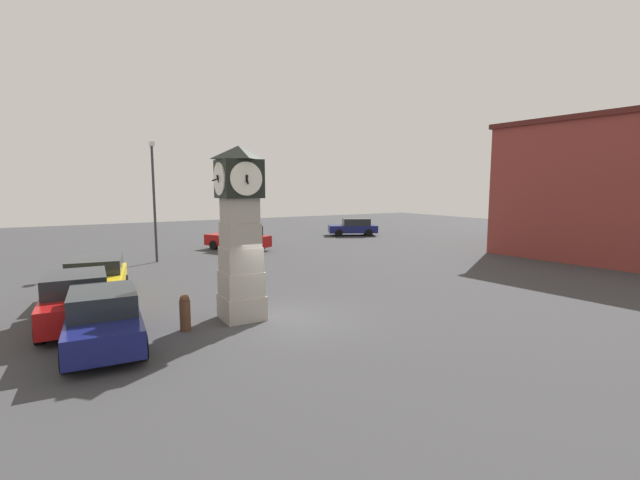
{
  "coord_description": "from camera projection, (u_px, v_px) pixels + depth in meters",
  "views": [
    {
      "loc": [
        12.11,
        -5.86,
        4.26
      ],
      "look_at": [
        -0.35,
        1.56,
        2.48
      ],
      "focal_mm": 24.0,
      "sensor_mm": 36.0,
      "label": 1
    }
  ],
  "objects": [
    {
      "name": "bollard_near_tower",
      "position": [
        240.0,
        309.0,
        13.43
      ],
      "size": [
        0.28,
        0.28,
        0.91
      ],
      "color": "maroon",
      "rests_on": "ground_plane"
    },
    {
      "name": "car_far_lot",
      "position": [
        239.0,
        238.0,
        29.36
      ],
      "size": [
        4.86,
        3.76,
        1.65
      ],
      "color": "#A51111",
      "rests_on": "ground_plane"
    },
    {
      "name": "ground_plane",
      "position": [
        284.0,
        320.0,
        13.82
      ],
      "size": [
        88.17,
        88.17,
        0.0
      ],
      "primitive_type": "plane",
      "color": "#38383A"
    },
    {
      "name": "bollard_far_row",
      "position": [
        135.0,
        322.0,
        12.17
      ],
      "size": [
        0.21,
        0.21,
        0.89
      ],
      "color": "maroon",
      "rests_on": "ground_plane"
    },
    {
      "name": "bollard_mid_row",
      "position": [
        185.0,
        312.0,
        12.78
      ],
      "size": [
        0.32,
        0.32,
        1.1
      ],
      "color": "brown",
      "rests_on": "ground_plane"
    },
    {
      "name": "car_near_tower",
      "position": [
        76.0,
        300.0,
        13.17
      ],
      "size": [
        3.97,
        2.14,
        1.61
      ],
      "color": "#A51111",
      "rests_on": "ground_plane"
    },
    {
      "name": "bollard_end_row",
      "position": [
        74.0,
        323.0,
        11.64
      ],
      "size": [
        0.26,
        0.26,
        1.15
      ],
      "color": "brown",
      "rests_on": "ground_plane"
    },
    {
      "name": "car_navy_sedan",
      "position": [
        96.0,
        279.0,
        16.35
      ],
      "size": [
        4.4,
        2.61,
        1.57
      ],
      "color": "gold",
      "rests_on": "ground_plane"
    },
    {
      "name": "street_lamp_near_road",
      "position": [
        154.0,
        194.0,
        24.19
      ],
      "size": [
        0.5,
        0.24,
        6.8
      ],
      "color": "#333338",
      "rests_on": "ground_plane"
    },
    {
      "name": "warehouse_blue_far",
      "position": [
        618.0,
        190.0,
        25.74
      ],
      "size": [
        12.49,
        10.37,
        8.25
      ],
      "color": "maroon",
      "rests_on": "ground_plane"
    },
    {
      "name": "car_silver_hatch",
      "position": [
        354.0,
        227.0,
        38.28
      ],
      "size": [
        3.57,
        4.65,
        1.52
      ],
      "color": "navy",
      "rests_on": "ground_plane"
    },
    {
      "name": "car_by_building",
      "position": [
        104.0,
        319.0,
        11.35
      ],
      "size": [
        4.04,
        2.09,
        1.53
      ],
      "color": "navy",
      "rests_on": "ground_plane"
    },
    {
      "name": "clock_tower",
      "position": [
        240.0,
        233.0,
        13.67
      ],
      "size": [
        1.66,
        1.65,
        5.57
      ],
      "color": "#A09B91",
      "rests_on": "ground_plane"
    }
  ]
}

